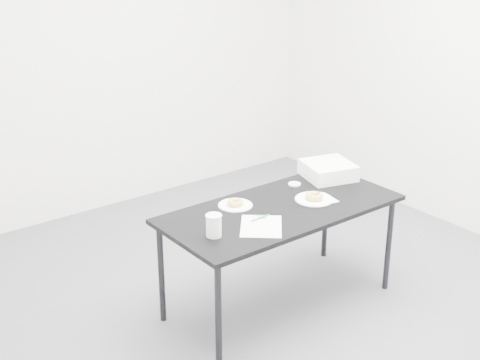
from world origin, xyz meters
TOP-DOWN VIEW (x-y plane):
  - floor at (0.00, 0.00)m, footprint 4.00×4.00m
  - wall_back at (0.00, 2.00)m, footprint 4.00×0.02m
  - wall_right at (2.00, 0.00)m, footprint 0.02×4.00m
  - table at (0.11, -0.08)m, footprint 1.48×0.70m
  - scorecard at (-0.15, -0.22)m, footprint 0.36×0.37m
  - logo_patch at (-0.07, -0.13)m, footprint 0.07×0.07m
  - pen at (-0.09, -0.14)m, footprint 0.14×0.02m
  - napkin at (0.38, -0.15)m, footprint 0.19×0.19m
  - plate_near at (0.34, -0.13)m, footprint 0.24×0.24m
  - donut_near at (0.34, -0.13)m, footprint 0.14×0.14m
  - plate_far at (-0.10, 0.10)m, footprint 0.21×0.21m
  - donut_far at (-0.10, 0.10)m, footprint 0.12×0.12m
  - coffee_cup at (-0.44, -0.16)m, footprint 0.08×0.08m
  - cup_lid at (0.41, 0.13)m, footprint 0.08×0.08m
  - bakery_box at (0.68, 0.10)m, footprint 0.38×0.38m

SIDE VIEW (x-z plane):
  - floor at x=0.00m, z-range 0.00..0.00m
  - table at x=0.11m, z-range 0.29..0.96m
  - scorecard at x=-0.15m, z-range 0.67..0.68m
  - napkin at x=0.38m, z-range 0.67..0.68m
  - plate_far at x=-0.10m, z-range 0.67..0.68m
  - logo_patch at x=-0.07m, z-range 0.68..0.68m
  - cup_lid at x=0.41m, z-range 0.67..0.68m
  - plate_near at x=0.34m, z-range 0.68..0.68m
  - pen at x=-0.09m, z-range 0.68..0.69m
  - donut_far at x=-0.10m, z-range 0.68..0.71m
  - donut_near at x=0.34m, z-range 0.68..0.72m
  - bakery_box at x=0.68m, z-range 0.67..0.78m
  - coffee_cup at x=-0.44m, z-range 0.67..0.80m
  - wall_back at x=0.00m, z-range 0.00..2.70m
  - wall_right at x=2.00m, z-range 0.00..2.70m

